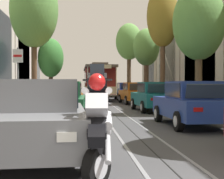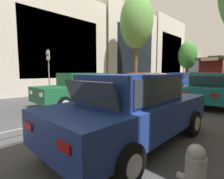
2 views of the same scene
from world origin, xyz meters
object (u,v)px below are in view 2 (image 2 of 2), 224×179
(parked_car_blue_fourth_left, at_px, (179,80))
(street_tree_kerb_left_mid, at_px, (188,55))
(parked_car_green_second_left, at_px, (81,89))
(parked_car_orange_mid_left, at_px, (144,83))
(parked_car_black_fifth_left, at_px, (198,79))
(parked_car_blue_second_right, at_px, (134,108))
(street_sign_post, at_px, (49,70))
(parked_car_teal_mid_right, at_px, (212,89))
(cable_car_trolley, at_px, (220,72))
(street_tree_kerb_left_second, at_px, (136,22))

(parked_car_blue_fourth_left, bearing_deg, street_tree_kerb_left_mid, 105.70)
(parked_car_green_second_left, relative_size, parked_car_blue_fourth_left, 0.99)
(parked_car_orange_mid_left, height_order, parked_car_black_fifth_left, same)
(parked_car_blue_fourth_left, relative_size, parked_car_blue_second_right, 1.01)
(parked_car_orange_mid_left, bearing_deg, street_tree_kerb_left_mid, 98.54)
(parked_car_blue_fourth_left, xyz_separation_m, parked_car_black_fifth_left, (-0.03, 5.85, 0.00))
(parked_car_black_fifth_left, xyz_separation_m, street_tree_kerb_left_mid, (-2.08, 1.63, 3.15))
(parked_car_green_second_left, distance_m, parked_car_orange_mid_left, 5.72)
(parked_car_orange_mid_left, height_order, parked_car_blue_second_right, same)
(street_sign_post, bearing_deg, parked_car_blue_fourth_left, 83.76)
(parked_car_green_second_left, distance_m, street_tree_kerb_left_mid, 19.97)
(parked_car_blue_fourth_left, distance_m, parked_car_black_fifth_left, 5.85)
(parked_car_green_second_left, height_order, parked_car_blue_second_right, same)
(street_sign_post, bearing_deg, parked_car_black_fifth_left, 85.76)
(parked_car_blue_second_right, relative_size, parked_car_teal_mid_right, 0.99)
(cable_car_trolley, bearing_deg, parked_car_blue_fourth_left, -114.59)
(parked_car_teal_mid_right, relative_size, cable_car_trolley, 0.48)
(parked_car_blue_second_right, bearing_deg, parked_car_orange_mid_left, 122.46)
(parked_car_orange_mid_left, height_order, street_tree_kerb_left_mid, street_tree_kerb_left_mid)
(street_tree_kerb_left_second, bearing_deg, parked_car_green_second_left, -74.34)
(parked_car_orange_mid_left, relative_size, street_tree_kerb_left_mid, 0.75)
(parked_car_black_fifth_left, height_order, cable_car_trolley, cable_car_trolley)
(parked_car_blue_second_right, height_order, street_tree_kerb_left_second, street_tree_kerb_left_second)
(parked_car_black_fifth_left, bearing_deg, parked_car_blue_fourth_left, -89.74)
(parked_car_blue_second_right, xyz_separation_m, street_tree_kerb_left_second, (-6.74, 9.15, 5.15))
(parked_car_black_fifth_left, relative_size, street_tree_kerb_left_mid, 0.74)
(parked_car_black_fifth_left, xyz_separation_m, parked_car_teal_mid_right, (4.82, -13.43, 0.00))
(parked_car_orange_mid_left, bearing_deg, parked_car_green_second_left, -89.06)
(parked_car_orange_mid_left, distance_m, parked_car_teal_mid_right, 4.95)
(parked_car_blue_second_right, relative_size, street_tree_kerb_left_mid, 0.74)
(street_tree_kerb_left_mid, xyz_separation_m, street_sign_post, (0.68, -20.52, -2.21))
(parked_car_green_second_left, height_order, cable_car_trolley, cable_car_trolley)
(parked_car_blue_second_right, xyz_separation_m, cable_car_trolley, (-2.32, 19.21, 0.86))
(parked_car_black_fifth_left, bearing_deg, street_sign_post, -94.24)
(parked_car_green_second_left, bearing_deg, parked_car_black_fifth_left, 90.33)
(street_tree_kerb_left_second, bearing_deg, parked_car_orange_mid_left, -39.98)
(parked_car_green_second_left, bearing_deg, cable_car_trolley, 82.30)
(street_tree_kerb_left_mid, relative_size, street_sign_post, 2.10)
(cable_car_trolley, bearing_deg, parked_car_teal_mid_right, -79.62)
(street_tree_kerb_left_second, distance_m, street_tree_kerb_left_mid, 12.39)
(parked_car_black_fifth_left, distance_m, parked_car_blue_second_right, 20.32)
(street_tree_kerb_left_mid, bearing_deg, parked_car_blue_second_right, -72.22)
(cable_car_trolley, xyz_separation_m, street_sign_post, (-3.86, -18.35, 0.07))
(street_tree_kerb_left_second, bearing_deg, street_tree_kerb_left_mid, 90.53)
(parked_car_black_fifth_left, xyz_separation_m, cable_car_trolley, (2.46, -0.54, 0.86))
(parked_car_blue_fourth_left, bearing_deg, parked_car_blue_second_right, -71.12)
(parked_car_teal_mid_right, xyz_separation_m, cable_car_trolley, (-2.36, 12.90, 0.86))
(parked_car_orange_mid_left, bearing_deg, parked_car_blue_second_right, -57.54)
(parked_car_teal_mid_right, height_order, street_tree_kerb_left_second, street_tree_kerb_left_second)
(parked_car_blue_fourth_left, xyz_separation_m, street_sign_post, (-1.43, -13.04, 0.94))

